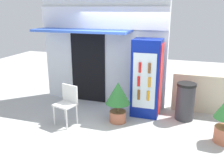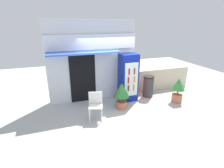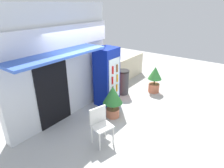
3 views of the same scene
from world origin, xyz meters
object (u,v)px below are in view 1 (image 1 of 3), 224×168
object	(u,v)px
drink_cooler	(147,78)
potted_plant_near_shop	(118,98)
plastic_chair	(67,101)
trash_bin	(185,101)

from	to	relation	value
drink_cooler	potted_plant_near_shop	world-z (taller)	drink_cooler
plastic_chair	trash_bin	xyz separation A→B (m)	(2.58, 1.07, -0.09)
drink_cooler	trash_bin	bearing A→B (deg)	0.33
drink_cooler	plastic_chair	world-z (taller)	drink_cooler
trash_bin	potted_plant_near_shop	bearing A→B (deg)	-156.91
drink_cooler	trash_bin	distance (m)	1.07
plastic_chair	potted_plant_near_shop	world-z (taller)	potted_plant_near_shop
drink_cooler	potted_plant_near_shop	distance (m)	0.90
plastic_chair	potted_plant_near_shop	bearing A→B (deg)	21.70
plastic_chair	potted_plant_near_shop	xyz separation A→B (m)	(1.09, 0.43, 0.06)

